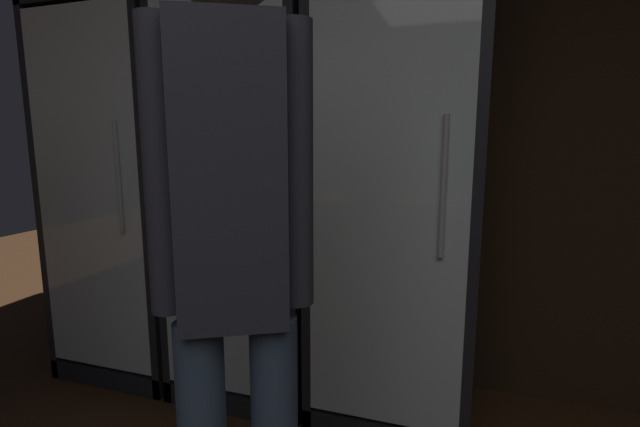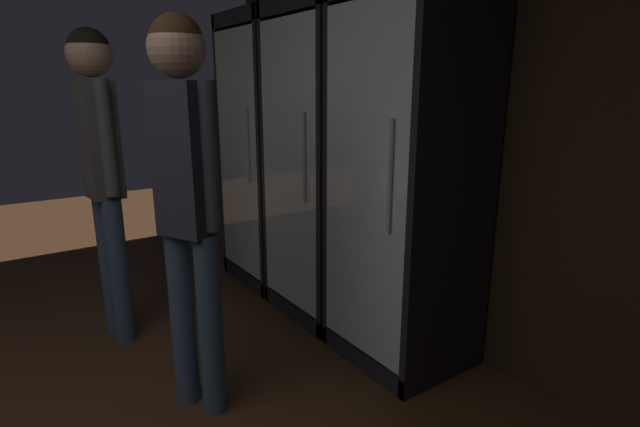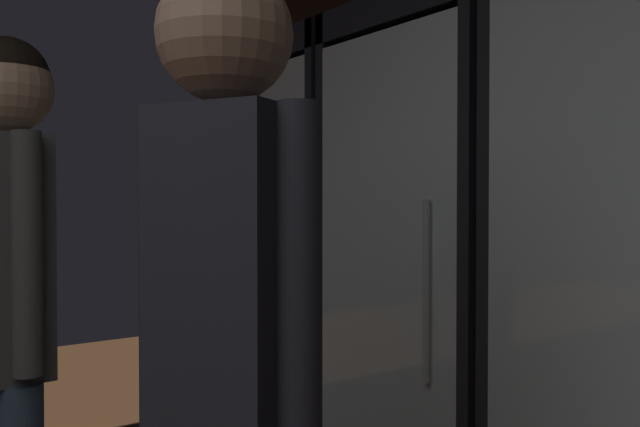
% 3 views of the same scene
% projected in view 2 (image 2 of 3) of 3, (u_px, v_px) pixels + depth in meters
% --- Properties ---
extents(wall_back, '(6.00, 0.06, 2.80)m').
position_uv_depth(wall_back, '(575.00, 97.00, 2.03)').
color(wall_back, black).
rests_on(wall_back, ground).
extents(cooler_far_left, '(0.67, 0.60, 1.94)m').
position_uv_depth(cooler_far_left, '(278.00, 155.00, 3.60)').
color(cooler_far_left, black).
rests_on(cooler_far_left, ground).
extents(cooler_left, '(0.67, 0.60, 1.94)m').
position_uv_depth(cooler_left, '(333.00, 168.00, 3.04)').
color(cooler_left, black).
rests_on(cooler_left, ground).
extents(cooler_center, '(0.67, 0.60, 1.94)m').
position_uv_depth(cooler_center, '(412.00, 186.00, 2.49)').
color(cooler_center, black).
rests_on(cooler_center, ground).
extents(shopper_near, '(0.31, 0.25, 1.72)m').
position_uv_depth(shopper_near, '(186.00, 177.00, 1.99)').
color(shopper_near, '#384C66').
rests_on(shopper_near, ground).
extents(shopper_far, '(0.35, 0.23, 1.74)m').
position_uv_depth(shopper_far, '(101.00, 153.00, 2.63)').
color(shopper_far, '#384C66').
rests_on(shopper_far, ground).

